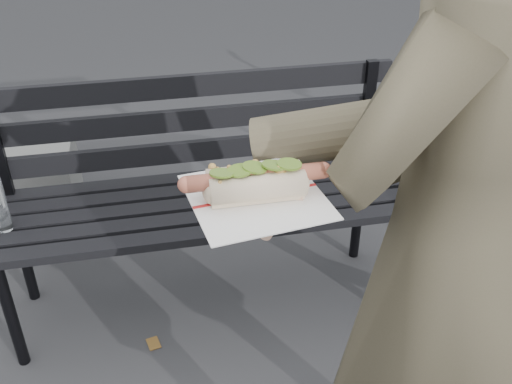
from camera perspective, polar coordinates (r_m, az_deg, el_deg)
park_bench at (r=2.15m, az=-6.06°, el=1.02°), size 1.50×0.44×0.88m
person at (r=1.23m, az=18.26°, el=-5.90°), size 0.78×0.66×1.83m
held_hotdog at (r=0.96m, az=10.90°, el=5.00°), size 0.63×0.31×0.20m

